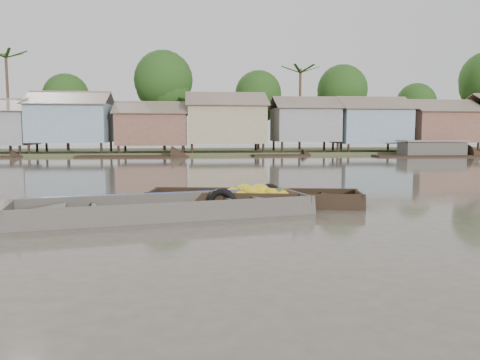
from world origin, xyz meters
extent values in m
plane|color=#4F453C|center=(0.00, 0.00, 0.00)|extent=(120.00, 120.00, 0.00)
cube|color=#384723|center=(0.00, 33.00, 0.00)|extent=(120.00, 12.00, 0.50)
cube|color=brown|center=(-16.50, 30.80, 4.15)|extent=(5.90, 2.79, 1.19)
cube|color=gray|center=(-10.50, 29.50, 2.70)|extent=(6.20, 5.20, 3.20)
cube|color=brown|center=(-10.50, 28.10, 4.75)|extent=(6.60, 3.02, 1.28)
cube|color=brown|center=(-10.50, 30.90, 4.75)|extent=(6.60, 3.02, 1.28)
cube|color=brown|center=(-3.80, 29.50, 2.20)|extent=(5.80, 4.60, 2.70)
cube|color=brown|center=(-3.80, 28.26, 4.00)|extent=(6.20, 2.67, 1.14)
cube|color=brown|center=(-3.80, 30.74, 4.00)|extent=(6.20, 2.67, 1.14)
cube|color=gray|center=(2.50, 29.50, 2.65)|extent=(6.50, 5.30, 3.30)
cube|color=brown|center=(2.50, 28.07, 4.75)|extent=(6.90, 3.08, 1.31)
cube|color=brown|center=(2.50, 30.93, 4.75)|extent=(6.90, 3.08, 1.31)
cube|color=gray|center=(9.50, 29.50, 2.60)|extent=(5.40, 4.70, 2.90)
cube|color=brown|center=(9.50, 28.23, 4.50)|extent=(5.80, 2.73, 1.17)
cube|color=brown|center=(9.50, 30.77, 4.50)|extent=(5.80, 2.73, 1.17)
cube|color=gray|center=(15.50, 29.50, 2.50)|extent=(6.00, 5.00, 3.10)
cube|color=brown|center=(15.50, 28.15, 4.50)|extent=(6.40, 2.90, 1.24)
cube|color=brown|center=(15.50, 30.85, 4.50)|extent=(6.40, 2.90, 1.24)
cube|color=brown|center=(22.00, 29.50, 2.45)|extent=(5.70, 4.90, 2.80)
cube|color=brown|center=(22.00, 28.18, 4.30)|extent=(6.10, 2.85, 1.21)
cube|color=brown|center=(22.00, 30.82, 4.30)|extent=(6.10, 2.85, 1.21)
cylinder|color=#473323|center=(-12.00, 34.00, 2.45)|extent=(0.28, 0.28, 4.90)
sphere|color=#133711|center=(-12.00, 34.00, 5.25)|extent=(4.20, 4.20, 4.20)
cylinder|color=#473323|center=(-3.00, 33.00, 3.15)|extent=(0.28, 0.28, 6.30)
sphere|color=#133711|center=(-3.00, 33.00, 6.75)|extent=(5.40, 5.40, 5.40)
cylinder|color=#473323|center=(6.00, 34.00, 2.62)|extent=(0.28, 0.28, 5.25)
sphere|color=#133711|center=(6.00, 34.00, 5.62)|extent=(4.50, 4.50, 4.50)
cylinder|color=#473323|center=(14.00, 33.00, 2.80)|extent=(0.28, 0.28, 5.60)
sphere|color=#133711|center=(14.00, 33.00, 6.00)|extent=(4.80, 4.80, 4.80)
cylinder|color=#473323|center=(22.00, 34.00, 2.27)|extent=(0.28, 0.28, 4.55)
sphere|color=#133711|center=(22.00, 34.00, 4.88)|extent=(3.90, 3.90, 3.90)
cylinder|color=#473323|center=(-17.00, 33.50, 4.50)|extent=(0.24, 0.24, 9.00)
cylinder|color=#473323|center=(10.00, 33.50, 4.00)|extent=(0.24, 0.24, 8.00)
cube|color=black|center=(1.22, 1.36, -0.08)|extent=(5.82, 2.06, 0.08)
cube|color=black|center=(1.32, 1.97, 0.15)|extent=(5.78, 1.15, 0.54)
cube|color=black|center=(1.11, 0.75, 0.15)|extent=(5.78, 1.15, 0.54)
cube|color=black|center=(4.03, 0.87, 0.15)|extent=(0.28, 1.26, 0.51)
cube|color=black|center=(3.54, 0.96, 0.21)|extent=(1.17, 1.25, 0.20)
cube|color=black|center=(-1.60, 1.85, 0.15)|extent=(0.28, 1.26, 0.51)
cube|color=black|center=(-1.11, 1.77, 0.21)|extent=(1.17, 1.25, 0.20)
cube|color=black|center=(-0.13, 1.60, 0.26)|extent=(0.31, 1.22, 0.05)
cube|color=black|center=(2.56, 1.13, 0.26)|extent=(0.31, 1.22, 0.05)
ellipsoid|color=gold|center=(2.07, 1.44, 0.27)|extent=(0.51, 0.39, 0.28)
ellipsoid|color=gold|center=(0.81, 1.15, 0.32)|extent=(0.40, 0.31, 0.22)
ellipsoid|color=gold|center=(1.92, 1.53, 0.22)|extent=(0.45, 0.35, 0.25)
ellipsoid|color=gold|center=(1.11, 1.64, 0.29)|extent=(0.42, 0.32, 0.23)
ellipsoid|color=gold|center=(0.30, 1.66, 0.23)|extent=(0.47, 0.36, 0.26)
ellipsoid|color=gold|center=(1.27, 1.24, 0.37)|extent=(0.46, 0.36, 0.26)
ellipsoid|color=gold|center=(0.70, 1.51, 0.36)|extent=(0.52, 0.40, 0.29)
ellipsoid|color=gold|center=(1.66, 1.12, 0.39)|extent=(0.40, 0.31, 0.23)
ellipsoid|color=gold|center=(2.13, 0.84, 0.19)|extent=(0.43, 0.33, 0.24)
ellipsoid|color=gold|center=(0.43, 1.30, 0.25)|extent=(0.52, 0.40, 0.29)
ellipsoid|color=gold|center=(0.49, 1.18, 0.19)|extent=(0.50, 0.39, 0.28)
ellipsoid|color=gold|center=(1.54, 1.66, 0.25)|extent=(0.45, 0.34, 0.25)
ellipsoid|color=gold|center=(0.44, 1.19, 0.20)|extent=(0.51, 0.39, 0.28)
ellipsoid|color=gold|center=(0.26, 1.47, 0.16)|extent=(0.40, 0.31, 0.22)
ellipsoid|color=gold|center=(1.37, 1.30, 0.46)|extent=(0.53, 0.41, 0.29)
ellipsoid|color=gold|center=(0.98, 1.32, 0.37)|extent=(0.48, 0.37, 0.27)
ellipsoid|color=gold|center=(0.52, 1.27, 0.25)|extent=(0.46, 0.35, 0.26)
ellipsoid|color=gold|center=(0.26, 1.18, 0.14)|extent=(0.41, 0.32, 0.23)
ellipsoid|color=gold|center=(1.96, 1.08, 0.29)|extent=(0.47, 0.37, 0.26)
ellipsoid|color=gold|center=(1.08, 1.59, 0.33)|extent=(0.46, 0.36, 0.26)
ellipsoid|color=gold|center=(1.57, 1.24, 0.37)|extent=(0.47, 0.37, 0.26)
ellipsoid|color=gold|center=(1.09, 1.22, 0.42)|extent=(0.49, 0.38, 0.27)
ellipsoid|color=gold|center=(0.35, 1.47, 0.25)|extent=(0.52, 0.40, 0.29)
ellipsoid|color=gold|center=(0.96, 1.46, 0.45)|extent=(0.49, 0.38, 0.27)
ellipsoid|color=gold|center=(1.25, 1.00, 0.21)|extent=(0.42, 0.32, 0.23)
ellipsoid|color=gold|center=(1.26, 1.45, 0.43)|extent=(0.39, 0.31, 0.22)
ellipsoid|color=gold|center=(1.18, 1.50, 0.36)|extent=(0.49, 0.38, 0.27)
ellipsoid|color=gold|center=(1.58, 1.69, 0.24)|extent=(0.43, 0.33, 0.24)
ellipsoid|color=gold|center=(1.37, 1.15, 0.32)|extent=(0.45, 0.35, 0.25)
ellipsoid|color=gold|center=(1.01, 1.53, 0.34)|extent=(0.46, 0.35, 0.25)
ellipsoid|color=gold|center=(0.98, 1.71, 0.33)|extent=(0.41, 0.32, 0.23)
ellipsoid|color=gold|center=(0.58, 1.54, 0.33)|extent=(0.44, 0.34, 0.25)
cylinder|color=#3F6626|center=(0.71, 1.45, 0.45)|extent=(0.04, 0.04, 0.19)
cylinder|color=#3F6626|center=(1.42, 1.33, 0.45)|extent=(0.04, 0.04, 0.19)
cylinder|color=#3F6626|center=(1.93, 1.24, 0.45)|extent=(0.04, 0.04, 0.19)
torus|color=black|center=(1.74, 1.98, 0.17)|extent=(0.75, 0.31, 0.73)
torus|color=black|center=(0.28, 0.81, 0.17)|extent=(0.81, 0.32, 0.79)
cube|color=#45403A|center=(-1.12, 0.01, -0.08)|extent=(7.16, 2.92, 0.08)
cube|color=#45403A|center=(-1.30, 0.85, 0.17)|extent=(7.03, 1.64, 0.57)
cube|color=#45403A|center=(-0.95, -0.83, 0.17)|extent=(7.03, 1.64, 0.57)
cube|color=#45403A|center=(2.30, 0.74, 0.17)|extent=(0.42, 1.72, 0.54)
cube|color=#45403A|center=(1.70, 0.61, 0.23)|extent=(1.50, 1.73, 0.23)
cube|color=#45403A|center=(-4.55, -0.71, 0.17)|extent=(0.42, 1.72, 0.54)
cube|color=#45403A|center=(-3.95, -0.59, 0.23)|extent=(1.50, 1.73, 0.23)
cube|color=#45403A|center=(-2.76, -0.34, 0.28)|extent=(0.45, 1.66, 0.05)
cube|color=#45403A|center=(0.51, 0.36, 0.28)|extent=(0.45, 1.66, 0.05)
cube|color=#665E54|center=(-1.12, 0.01, -0.04)|extent=(5.49, 2.44, 0.02)
cube|color=#0F2E98|center=(-1.31, 0.90, 0.38)|extent=(5.67, 1.28, 0.14)
torus|color=olive|center=(0.94, 0.16, -0.02)|extent=(0.40, 0.40, 0.06)
torus|color=olive|center=(0.94, 0.16, 0.02)|extent=(0.32, 0.32, 0.06)
cube|color=black|center=(-5.55, 25.90, -0.05)|extent=(7.87, 2.51, 0.35)
cube|color=black|center=(18.10, 24.52, -0.05)|extent=(8.11, 1.96, 0.35)
cube|color=black|center=(6.68, 26.61, -0.05)|extent=(4.56, 1.60, 0.35)
cube|color=black|center=(19.00, 25.00, 0.55)|extent=(5.00, 2.00, 1.20)
camera|label=1|loc=(-0.50, -11.33, 2.05)|focal=35.00mm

